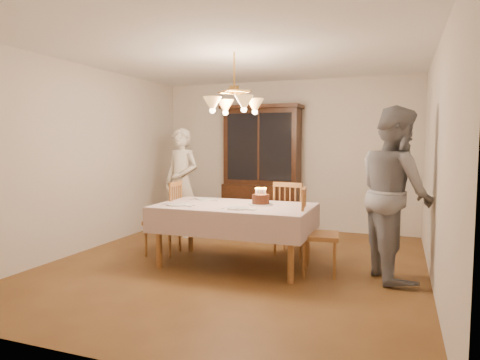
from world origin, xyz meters
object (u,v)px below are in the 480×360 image
at_px(elderly_woman, 182,182).
at_px(birthday_cake, 261,200).
at_px(dining_table, 234,211).
at_px(china_hutch, 262,170).
at_px(chair_far_side, 292,222).

xyz_separation_m(elderly_woman, birthday_cake, (1.72, -1.16, -0.06)).
distance_m(dining_table, elderly_woman, 1.93).
distance_m(dining_table, birthday_cake, 0.35).
bearing_deg(china_hutch, elderly_woman, -137.56).
distance_m(dining_table, chair_far_side, 0.98).
bearing_deg(chair_far_side, dining_table, -124.66).
height_order(china_hutch, chair_far_side, china_hutch).
xyz_separation_m(china_hutch, birthday_cake, (0.67, -2.13, -0.22)).
relative_size(chair_far_side, birthday_cake, 3.33).
bearing_deg(dining_table, china_hutch, 99.23).
bearing_deg(elderly_woman, dining_table, -27.60).
bearing_deg(chair_far_side, china_hutch, 121.51).
bearing_deg(birthday_cake, elderly_woman, 145.99).
xyz_separation_m(dining_table, china_hutch, (-0.37, 2.25, 0.36)).
distance_m(elderly_woman, birthday_cake, 2.08).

